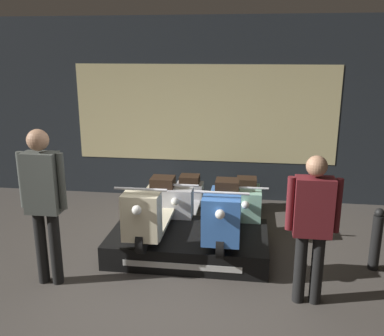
{
  "coord_description": "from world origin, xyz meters",
  "views": [
    {
      "loc": [
        0.82,
        -4.09,
        2.66
      ],
      "look_at": [
        0.02,
        1.64,
        1.03
      ],
      "focal_mm": 40.0,
      "sensor_mm": 36.0,
      "label": 1
    }
  ],
  "objects_px": {
    "scooter_display_right": "(224,212)",
    "person_right_browsing": "(312,220)",
    "street_bollard": "(376,239)",
    "scooter_backrow_0": "(184,201)",
    "scooter_backrow_1": "(246,204)",
    "person_left_browsing": "(43,196)",
    "scooter_display_left": "(153,208)"
  },
  "relations": [
    {
      "from": "scooter_display_right",
      "to": "street_bollard",
      "type": "bearing_deg",
      "value": -2.12
    },
    {
      "from": "person_left_browsing",
      "to": "person_right_browsing",
      "type": "relative_size",
      "value": 1.12
    },
    {
      "from": "scooter_display_left",
      "to": "person_right_browsing",
      "type": "xyz_separation_m",
      "value": [
        1.89,
        -0.91,
        0.31
      ]
    },
    {
      "from": "scooter_backrow_1",
      "to": "person_left_browsing",
      "type": "distance_m",
      "value": 3.14
    },
    {
      "from": "scooter_display_right",
      "to": "person_right_browsing",
      "type": "bearing_deg",
      "value": -43.57
    },
    {
      "from": "scooter_backrow_1",
      "to": "street_bollard",
      "type": "distance_m",
      "value": 2.03
    },
    {
      "from": "scooter_backrow_1",
      "to": "street_bollard",
      "type": "bearing_deg",
      "value": -37.48
    },
    {
      "from": "scooter_backrow_1",
      "to": "scooter_backrow_0",
      "type": "bearing_deg",
      "value": 180.0
    },
    {
      "from": "scooter_backrow_1",
      "to": "person_left_browsing",
      "type": "bearing_deg",
      "value": -137.03
    },
    {
      "from": "scooter_display_right",
      "to": "street_bollard",
      "type": "distance_m",
      "value": 1.89
    },
    {
      "from": "scooter_display_right",
      "to": "person_right_browsing",
      "type": "height_order",
      "value": "person_right_browsing"
    },
    {
      "from": "scooter_display_left",
      "to": "street_bollard",
      "type": "distance_m",
      "value": 2.82
    },
    {
      "from": "scooter_display_left",
      "to": "scooter_backrow_0",
      "type": "distance_m",
      "value": 1.23
    },
    {
      "from": "scooter_backrow_0",
      "to": "street_bollard",
      "type": "height_order",
      "value": "scooter_backrow_0"
    },
    {
      "from": "scooter_display_left",
      "to": "scooter_display_right",
      "type": "xyz_separation_m",
      "value": [
        0.93,
        0.0,
        0.0
      ]
    },
    {
      "from": "scooter_display_right",
      "to": "scooter_backrow_1",
      "type": "height_order",
      "value": "scooter_display_right"
    },
    {
      "from": "person_right_browsing",
      "to": "scooter_display_left",
      "type": "bearing_deg",
      "value": 154.22
    },
    {
      "from": "scooter_backrow_0",
      "to": "scooter_backrow_1",
      "type": "bearing_deg",
      "value": 0.0
    },
    {
      "from": "scooter_backrow_0",
      "to": "person_left_browsing",
      "type": "relative_size",
      "value": 0.92
    },
    {
      "from": "person_right_browsing",
      "to": "street_bollard",
      "type": "height_order",
      "value": "person_right_browsing"
    },
    {
      "from": "person_right_browsing",
      "to": "street_bollard",
      "type": "bearing_deg",
      "value": 42.83
    },
    {
      "from": "scooter_display_left",
      "to": "scooter_backrow_0",
      "type": "bearing_deg",
      "value": 79.07
    },
    {
      "from": "scooter_display_right",
      "to": "scooter_backrow_1",
      "type": "bearing_deg",
      "value": 77.2
    },
    {
      "from": "street_bollard",
      "to": "scooter_display_right",
      "type": "bearing_deg",
      "value": 177.88
    },
    {
      "from": "scooter_backrow_0",
      "to": "scooter_display_left",
      "type": "bearing_deg",
      "value": -100.93
    },
    {
      "from": "scooter_display_right",
      "to": "scooter_backrow_0",
      "type": "height_order",
      "value": "scooter_display_right"
    },
    {
      "from": "scooter_display_left",
      "to": "person_left_browsing",
      "type": "height_order",
      "value": "person_left_browsing"
    },
    {
      "from": "scooter_backrow_0",
      "to": "person_right_browsing",
      "type": "bearing_deg",
      "value": -51.25
    },
    {
      "from": "scooter_display_left",
      "to": "person_left_browsing",
      "type": "relative_size",
      "value": 0.92
    },
    {
      "from": "scooter_display_left",
      "to": "scooter_display_right",
      "type": "bearing_deg",
      "value": 0.0
    },
    {
      "from": "scooter_display_right",
      "to": "scooter_backrow_0",
      "type": "relative_size",
      "value": 1.0
    },
    {
      "from": "person_right_browsing",
      "to": "scooter_display_right",
      "type": "bearing_deg",
      "value": 136.43
    }
  ]
}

